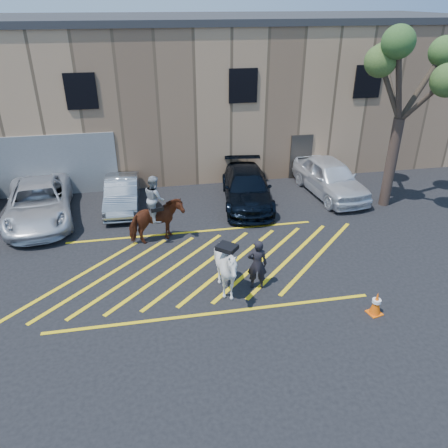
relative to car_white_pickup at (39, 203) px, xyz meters
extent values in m
plane|color=black|center=(5.96, -4.43, -0.75)|extent=(90.00, 90.00, 0.00)
imported|color=silver|center=(0.00, 0.00, 0.00)|extent=(3.14, 5.65, 1.50)
imported|color=gray|center=(3.28, 0.58, -0.10)|extent=(1.48, 3.96, 1.29)
imported|color=black|center=(8.64, 0.04, -0.03)|extent=(2.63, 5.16, 1.43)
imported|color=white|center=(12.61, 0.33, 0.07)|extent=(2.44, 4.97, 1.63)
imported|color=black|center=(7.51, -6.18, 0.09)|extent=(0.69, 0.53, 1.68)
cube|color=tan|center=(5.96, 7.57, 2.75)|extent=(32.00, 10.00, 7.00)
cube|color=#2D2D30|center=(5.96, 7.57, 6.40)|extent=(32.20, 10.20, 0.30)
cube|color=black|center=(1.96, 2.53, 3.85)|extent=(1.30, 0.08, 1.50)
cube|color=black|center=(8.96, 2.53, 3.85)|extent=(1.30, 0.08, 1.50)
cube|color=black|center=(14.96, 2.53, 3.85)|extent=(1.30, 0.08, 1.50)
cube|color=#38332D|center=(11.96, 2.53, 0.35)|extent=(1.10, 0.08, 2.20)
cube|color=yellow|center=(1.76, -4.73, -0.74)|extent=(4.20, 4.20, 0.01)
cube|color=yellow|center=(2.81, -4.73, -0.74)|extent=(4.20, 4.20, 0.01)
cube|color=yellow|center=(3.86, -4.73, -0.74)|extent=(4.20, 4.20, 0.01)
cube|color=yellow|center=(4.91, -4.73, -0.74)|extent=(4.20, 4.20, 0.01)
cube|color=yellow|center=(5.96, -4.73, -0.74)|extent=(4.20, 4.20, 0.01)
cube|color=yellow|center=(7.01, -4.73, -0.74)|extent=(4.20, 4.20, 0.01)
cube|color=yellow|center=(8.06, -4.73, -0.74)|extent=(4.20, 4.20, 0.01)
cube|color=yellow|center=(9.11, -4.73, -0.74)|extent=(4.20, 4.20, 0.01)
cube|color=yellow|center=(10.16, -4.73, -0.74)|extent=(4.20, 4.20, 0.01)
cube|color=yellow|center=(5.96, -2.23, -0.74)|extent=(9.50, 0.12, 0.01)
cube|color=yellow|center=(5.96, -7.23, -0.74)|extent=(9.50, 0.12, 0.01)
imported|color=#5E2C16|center=(4.60, -2.69, 0.08)|extent=(2.14, 1.40, 1.66)
imported|color=#91949A|center=(4.60, -2.69, 1.01)|extent=(0.84, 0.97, 1.69)
cube|color=black|center=(4.60, -2.69, 0.66)|extent=(0.60, 0.66, 0.14)
imported|color=silver|center=(6.53, -6.37, 0.18)|extent=(2.24, 2.26, 1.86)
cube|color=black|center=(6.53, -6.37, 0.91)|extent=(0.72, 0.71, 0.14)
cube|color=#FE600A|center=(10.55, -8.07, -0.73)|extent=(0.46, 0.46, 0.03)
cone|color=#FF5B0A|center=(10.55, -8.07, -0.37)|extent=(0.32, 0.32, 0.70)
cylinder|color=white|center=(10.55, -8.07, -0.31)|extent=(0.25, 0.25, 0.10)
cylinder|color=#46362A|center=(14.57, -1.20, 1.15)|extent=(0.44, 0.44, 3.80)
cylinder|color=#493C2C|center=(15.35, -1.06, 4.22)|extent=(1.76, 0.51, 2.68)
cylinder|color=#453729|center=(14.49, -0.34, 4.06)|extent=(0.33, 1.88, 2.34)
cylinder|color=#49372C|center=(13.96, -1.20, 4.10)|extent=(1.40, 0.20, 2.39)
cylinder|color=#49362C|center=(14.91, -1.93, 3.84)|extent=(0.78, 1.62, 1.96)
cylinder|color=#48352C|center=(14.10, -1.47, 4.46)|extent=(1.16, 0.77, 3.11)
sphere|color=#4A7230|center=(16.14, -0.92, 5.50)|extent=(1.20, 1.20, 1.20)
sphere|color=#48652B|center=(14.42, 0.52, 5.16)|extent=(1.20, 1.20, 1.20)
sphere|color=#507230|center=(13.35, -1.20, 5.25)|extent=(1.20, 1.20, 1.20)
sphere|color=#48652B|center=(15.25, -2.66, 4.74)|extent=(1.20, 1.20, 1.20)
sphere|color=#3C662C|center=(13.62, -1.75, 5.96)|extent=(1.20, 1.20, 1.20)
camera|label=1|loc=(4.45, -17.11, 7.39)|focal=35.00mm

